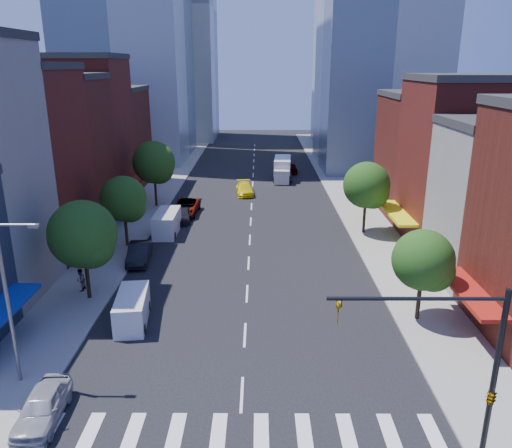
{
  "coord_description": "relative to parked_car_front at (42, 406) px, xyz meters",
  "views": [
    {
      "loc": [
        0.85,
        -22.01,
        16.4
      ],
      "look_at": [
        0.66,
        13.52,
        5.0
      ],
      "focal_mm": 35.0,
      "sensor_mm": 36.0,
      "label": 1
    }
  ],
  "objects": [
    {
      "name": "tree_right_near",
      "position": [
        21.15,
        9.92,
        3.42
      ],
      "size": [
        4.0,
        4.0,
        6.2
      ],
      "color": "black",
      "rests_on": "sidewalk_right"
    },
    {
      "name": "parked_car_front",
      "position": [
        0.0,
        0.0,
        0.0
      ],
      "size": [
        2.03,
        4.61,
        1.54
      ],
      "primitive_type": "imported",
      "rotation": [
        0.0,
        0.0,
        0.05
      ],
      "color": "#A4A5A9",
      "rests_on": "ground"
    },
    {
      "name": "sidewalk_right",
      "position": [
        22.0,
        42.0,
        -0.7
      ],
      "size": [
        5.0,
        120.0,
        0.15
      ],
      "primitive_type": "cube",
      "color": "gray",
      "rests_on": "ground"
    },
    {
      "name": "tower_far_w",
      "position": [
        -8.5,
        97.0,
        27.23
      ],
      "size": [
        18.0,
        18.0,
        56.0
      ],
      "primitive_type": "cube",
      "color": "#9EA5AD",
      "rests_on": "ground"
    },
    {
      "name": "tree_left_near",
      "position": [
        -1.85,
        12.92,
        4.09
      ],
      "size": [
        4.8,
        4.8,
        7.3
      ],
      "color": "black",
      "rests_on": "sidewalk_left"
    },
    {
      "name": "traffic_car_far",
      "position": [
        15.5,
        57.84,
        -0.0
      ],
      "size": [
        1.96,
        4.56,
        1.53
      ],
      "primitive_type": "imported",
      "rotation": [
        0.0,
        0.0,
        3.17
      ],
      "color": "#999999",
      "rests_on": "ground"
    },
    {
      "name": "bldg_left_2",
      "position": [
        -11.5,
        22.5,
        7.23
      ],
      "size": [
        12.0,
        9.0,
        16.0
      ],
      "primitive_type": "cube",
      "color": "maroon",
      "rests_on": "ground"
    },
    {
      "name": "bldg_left_3",
      "position": [
        -11.5,
        31.0,
        6.73
      ],
      "size": [
        12.0,
        8.0,
        15.0
      ],
      "primitive_type": "cube",
      "color": "#521A14",
      "rests_on": "ground"
    },
    {
      "name": "tree_left_mid",
      "position": [
        -1.85,
        23.92,
        3.75
      ],
      "size": [
        4.2,
        4.2,
        6.65
      ],
      "color": "black",
      "rests_on": "sidewalk_left"
    },
    {
      "name": "crosswalk",
      "position": [
        9.5,
        -1.0,
        -0.77
      ],
      "size": [
        19.0,
        3.0,
        0.01
      ],
      "primitive_type": "cube",
      "color": "silver",
      "rests_on": "ground"
    },
    {
      "name": "ground",
      "position": [
        9.5,
        2.0,
        -0.77
      ],
      "size": [
        220.0,
        220.0,
        0.0
      ],
      "primitive_type": "plane",
      "color": "black",
      "rests_on": "ground"
    },
    {
      "name": "tree_left_far",
      "position": [
        -1.85,
        37.92,
        4.43
      ],
      "size": [
        5.0,
        5.0,
        7.75
      ],
      "color": "black",
      "rests_on": "sidewalk_left"
    },
    {
      "name": "parked_car_rear",
      "position": [
        2.0,
        32.25,
        -0.09
      ],
      "size": [
        2.05,
        4.76,
        1.37
      ],
      "primitive_type": "imported",
      "rotation": [
        0.0,
        0.0,
        0.03
      ],
      "color": "black",
      "rests_on": "ground"
    },
    {
      "name": "bldg_right_3",
      "position": [
        30.5,
        36.0,
        5.73
      ],
      "size": [
        12.0,
        10.0,
        13.0
      ],
      "primitive_type": "cube",
      "color": "#521A14",
      "rests_on": "ground"
    },
    {
      "name": "cargo_van_near",
      "position": [
        2.01,
        9.48,
        0.22
      ],
      "size": [
        2.41,
        4.9,
        2.01
      ],
      "rotation": [
        0.0,
        0.0,
        0.11
      ],
      "color": "silver",
      "rests_on": "ground"
    },
    {
      "name": "parked_car_third",
      "position": [
        2.0,
        34.79,
        0.05
      ],
      "size": [
        2.93,
        5.98,
        1.63
      ],
      "primitive_type": "imported",
      "rotation": [
        0.0,
        0.0,
        -0.04
      ],
      "color": "#999999",
      "rests_on": "ground"
    },
    {
      "name": "tree_right_far",
      "position": [
        21.15,
        27.92,
        4.09
      ],
      "size": [
        4.6,
        4.6,
        7.2
      ],
      "color": "black",
      "rests_on": "sidewalk_right"
    },
    {
      "name": "box_truck",
      "position": [
        13.88,
        53.01,
        0.71
      ],
      "size": [
        2.85,
        7.92,
        3.13
      ],
      "rotation": [
        0.0,
        0.0,
        -0.07
      ],
      "color": "silver",
      "rests_on": "ground"
    },
    {
      "name": "streetlight",
      "position": [
        -2.31,
        3.0,
        4.5
      ],
      "size": [
        2.25,
        0.25,
        9.0
      ],
      "color": "slate",
      "rests_on": "sidewalk_left"
    },
    {
      "name": "sidewalk_left",
      "position": [
        -3.0,
        42.0,
        -0.7
      ],
      "size": [
        5.0,
        120.0,
        0.15
      ],
      "primitive_type": "cube",
      "color": "gray",
      "rests_on": "ground"
    },
    {
      "name": "traffic_car_oncoming",
      "position": [
        14.22,
        52.32,
        -0.02
      ],
      "size": [
        1.97,
        4.71,
        1.51
      ],
      "primitive_type": "imported",
      "rotation": [
        0.0,
        0.0,
        3.22
      ],
      "color": "black",
      "rests_on": "ground"
    },
    {
      "name": "pedestrian_far",
      "position": [
        -2.99,
        14.17,
        0.24
      ],
      "size": [
        0.71,
        0.88,
        1.73
      ],
      "primitive_type": "imported",
      "rotation": [
        0.0,
        0.0,
        -1.63
      ],
      "color": "#999999",
      "rests_on": "sidewalk_left"
    },
    {
      "name": "parked_car_second",
      "position": [
        0.0,
        20.31,
        0.04
      ],
      "size": [
        2.19,
        5.09,
        1.63
      ],
      "primitive_type": "imported",
      "rotation": [
        0.0,
        0.0,
        0.1
      ],
      "color": "black",
      "rests_on": "ground"
    },
    {
      "name": "bldg_left_5",
      "position": [
        -11.5,
        49.0,
        5.73
      ],
      "size": [
        12.0,
        10.0,
        13.0
      ],
      "primitive_type": "cube",
      "color": "#521A14",
      "rests_on": "ground"
    },
    {
      "name": "traffic_signal",
      "position": [
        19.44,
        -2.5,
        3.38
      ],
      "size": [
        7.24,
        2.24,
        8.0
      ],
      "color": "black",
      "rests_on": "sidewalk_right"
    },
    {
      "name": "bldg_left_4",
      "position": [
        -11.5,
        39.5,
        7.73
      ],
      "size": [
        12.0,
        9.0,
        17.0
      ],
      "primitive_type": "cube",
      "color": "maroon",
      "rests_on": "ground"
    },
    {
      "name": "cargo_van_far",
      "position": [
        1.09,
        27.79,
        0.36
      ],
      "size": [
        2.2,
        5.35,
        2.28
      ],
      "rotation": [
        0.0,
        0.0,
        0.0
      ],
      "color": "silver",
      "rests_on": "ground"
    },
    {
      "name": "bldg_right_2",
      "position": [
        30.5,
        26.0,
        6.73
      ],
      "size": [
        12.0,
        10.0,
        15.0
      ],
      "primitive_type": "cube",
      "color": "maroon",
      "rests_on": "ground"
    },
    {
      "name": "taxi",
      "position": [
        8.5,
        43.96,
        -0.01
      ],
      "size": [
        2.57,
        5.39,
        1.52
      ],
      "primitive_type": "imported",
      "rotation": [
        0.0,
        0.0,
        0.09
      ],
      "color": "yellow",
      "rests_on": "ground"
    }
  ]
}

